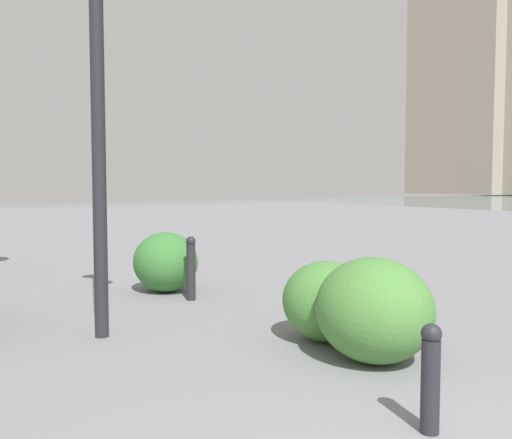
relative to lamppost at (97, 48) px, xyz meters
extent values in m
cube|color=#9E9384|center=(44.18, -68.84, 13.17)|extent=(14.20, 15.34, 32.17)
cylinder|color=#232328|center=(0.00, 0.00, -0.76)|extent=(0.14, 0.14, 4.31)
cylinder|color=#232328|center=(-3.32, -1.03, -2.61)|extent=(0.12, 0.12, 0.60)
sphere|color=#232328|center=(-3.32, -1.03, -2.27)|extent=(0.13, 0.13, 0.13)
cylinder|color=#232328|center=(1.12, -1.58, -2.53)|extent=(0.12, 0.12, 0.76)
sphere|color=#232328|center=(1.12, -1.58, -2.11)|extent=(0.13, 0.13, 0.13)
ellipsoid|color=#477F38|center=(-2.10, -1.76, -2.45)|extent=(1.09, 0.98, 0.93)
ellipsoid|color=#387533|center=(1.86, -1.54, -2.48)|extent=(1.01, 0.91, 0.86)
ellipsoid|color=#477F38|center=(-1.37, -1.83, -2.51)|extent=(0.94, 0.85, 0.80)
camera|label=1|loc=(-5.62, 1.78, -1.33)|focal=39.51mm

